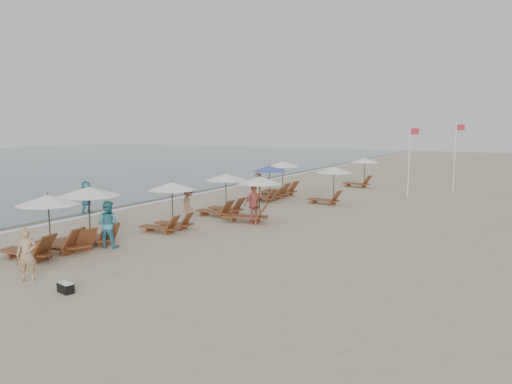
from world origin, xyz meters
The scene contains 21 objects.
ground centered at (0.00, 0.00, 0.00)m, with size 160.00×160.00×0.00m, color tan.
wet_sand_band centered at (-12.50, 10.00, 0.00)m, with size 3.20×140.00×0.01m, color #6B5E4C.
foam_line centered at (-11.20, 10.00, 0.01)m, with size 0.50×140.00×0.02m, color white.
lounger_station_0 centered at (-6.22, -2.96, 1.03)m, with size 2.76×2.38×2.25m.
lounger_station_1 centered at (-6.01, -1.29, 1.18)m, with size 2.75×2.42×2.37m.
lounger_station_2 centered at (-5.14, 2.62, 1.16)m, with size 2.43×2.16×2.21m.
lounger_station_3 centered at (-5.27, 7.07, 1.09)m, with size 2.58×2.24×2.20m.
lounger_station_4 centered at (-5.63, 12.58, 1.16)m, with size 2.43×2.18×2.20m.
lounger_station_5 centered at (-5.90, 14.72, 1.02)m, with size 2.70×2.14×2.34m.
inland_station_0 centered at (-2.94, 6.19, 1.27)m, with size 2.91×2.28×2.22m.
inland_station_1 centered at (-1.78, 13.35, 1.39)m, with size 2.68×2.24×2.22m.
inland_station_2 centered at (-2.76, 22.24, 1.33)m, with size 2.79×2.24×2.22m.
beachgoer_near centered at (-4.24, -5.10, 0.81)m, with size 0.59×0.39×1.63m, color #A5825A.
beachgoer_mid_a centered at (-5.24, -0.89, 0.91)m, with size 0.88×0.69×1.82m, color teal.
beachgoer_mid_b centered at (-5.56, 4.59, 0.89)m, with size 1.15×0.66×1.78m, color #94664B.
beachgoer_far_a centered at (-2.75, 6.06, 0.92)m, with size 1.08×0.45×1.85m, color #B9584A.
beachgoer_far_b centered at (-6.37, 12.78, 0.85)m, with size 0.83×0.54×1.71m, color tan.
waterline_walker centered at (-11.86, 3.94, 0.87)m, with size 1.62×0.52×1.75m, color teal.
duffel_bag centered at (-2.35, -5.27, 0.15)m, with size 0.58×0.37×0.30m.
flag_pole_near centered at (1.66, 18.50, 2.59)m, with size 0.59×0.08×4.69m.
flag_pole_far centered at (3.88, 22.35, 2.72)m, with size 0.60×0.08×4.93m.
Camera 1 is at (9.00, -14.33, 4.67)m, focal length 34.92 mm.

